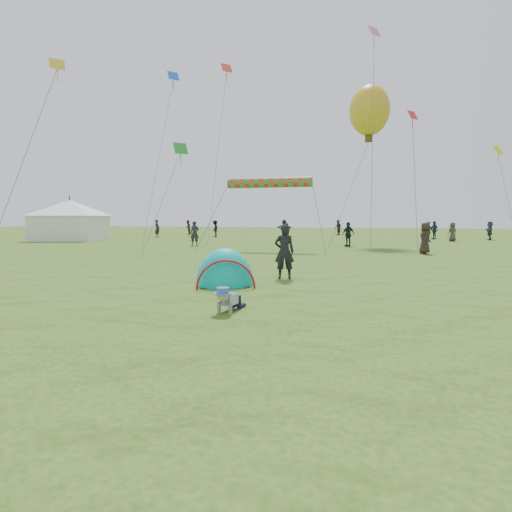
% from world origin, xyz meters
% --- Properties ---
extents(ground, '(140.00, 140.00, 0.00)m').
position_xyz_m(ground, '(0.00, 0.00, 0.00)').
color(ground, '#2A5214').
extents(crawling_toddler, '(0.66, 0.85, 0.59)m').
position_xyz_m(crawling_toddler, '(-0.08, -0.19, 0.30)').
color(crawling_toddler, black).
rests_on(crawling_toddler, ground).
extents(popup_tent, '(2.19, 2.01, 2.30)m').
position_xyz_m(popup_tent, '(-1.24, 3.04, 0.00)').
color(popup_tent, '#00A593').
rests_on(popup_tent, ground).
extents(standing_adult, '(0.75, 0.59, 1.83)m').
position_xyz_m(standing_adult, '(0.27, 4.80, 0.92)').
color(standing_adult, black).
rests_on(standing_adult, ground).
extents(event_marquee, '(6.87, 6.87, 3.84)m').
position_xyz_m(event_marquee, '(-22.45, 22.30, 1.92)').
color(event_marquee, white).
rests_on(event_marquee, ground).
extents(crowd_person_0, '(0.72, 0.72, 1.69)m').
position_xyz_m(crowd_person_0, '(-1.89, 17.08, 0.85)').
color(crowd_person_0, black).
rests_on(crowd_person_0, ground).
extents(crowd_person_1, '(0.99, 1.06, 1.74)m').
position_xyz_m(crowd_person_1, '(0.41, 37.85, 0.87)').
color(crowd_person_1, black).
rests_on(crowd_person_1, ground).
extents(crowd_person_2, '(1.07, 0.74, 1.69)m').
position_xyz_m(crowd_person_2, '(8.35, 27.81, 0.84)').
color(crowd_person_2, '#2D3748').
rests_on(crowd_person_2, ground).
extents(crowd_person_3, '(0.73, 1.17, 1.73)m').
position_xyz_m(crowd_person_3, '(-11.83, 30.89, 0.87)').
color(crowd_person_3, black).
rests_on(crowd_person_3, ground).
extents(crowd_person_4, '(0.94, 0.82, 1.61)m').
position_xyz_m(crowd_person_4, '(10.43, 28.70, 0.81)').
color(crowd_person_4, '#3E362D').
rests_on(crowd_person_4, ground).
extents(crowd_person_5, '(1.71, 0.73, 1.79)m').
position_xyz_m(crowd_person_5, '(-4.87, 32.90, 0.90)').
color(crowd_person_5, '#1B2932').
rests_on(crowd_person_5, ground).
extents(crowd_person_6, '(0.78, 0.68, 1.80)m').
position_xyz_m(crowd_person_6, '(-17.18, 28.46, 0.90)').
color(crowd_person_6, black).
rests_on(crowd_person_6, ground).
extents(crowd_person_7, '(0.88, 0.74, 1.61)m').
position_xyz_m(crowd_person_7, '(-13.13, 28.58, 0.81)').
color(crowd_person_7, '#312923').
rests_on(crowd_person_7, ground).
extents(crowd_person_8, '(1.06, 0.97, 1.73)m').
position_xyz_m(crowd_person_8, '(1.99, 20.26, 0.87)').
color(crowd_person_8, black).
rests_on(crowd_person_8, ground).
extents(crowd_person_10, '(0.61, 0.89, 1.77)m').
position_xyz_m(crowd_person_10, '(6.30, 15.60, 0.89)').
color(crowd_person_10, '#2E221B').
rests_on(crowd_person_10, ground).
extents(crowd_person_11, '(0.62, 1.60, 1.69)m').
position_xyz_m(crowd_person_11, '(14.04, 31.36, 0.84)').
color(crowd_person_11, '#2E374A').
rests_on(crowd_person_11, ground).
extents(crowd_person_12, '(0.74, 0.59, 1.77)m').
position_xyz_m(crowd_person_12, '(-8.81, 18.46, 0.89)').
color(crowd_person_12, '#26282E').
rests_on(crowd_person_12, ground).
extents(crowd_person_13, '(0.82, 0.96, 1.71)m').
position_xyz_m(crowd_person_13, '(-16.75, 35.04, 0.86)').
color(crowd_person_13, '#322820').
rests_on(crowd_person_13, ground).
extents(crowd_person_14, '(0.80, 1.08, 1.70)m').
position_xyz_m(crowd_person_14, '(9.50, 31.71, 0.85)').
color(crowd_person_14, '#293542').
rests_on(crowd_person_14, ground).
extents(balloon_kite, '(2.97, 2.97, 4.16)m').
position_xyz_m(balloon_kite, '(3.26, 23.53, 9.81)').
color(balloon_kite, yellow).
extents(rainbow_tube_kite, '(5.34, 0.64, 0.64)m').
position_xyz_m(rainbow_tube_kite, '(-2.80, 16.25, 4.22)').
color(rainbow_tube_kite, red).
extents(diamond_kite_0, '(1.01, 1.01, 0.83)m').
position_xyz_m(diamond_kite_0, '(-8.70, 25.68, 14.89)').
color(diamond_kite_0, red).
extents(diamond_kite_1, '(0.80, 0.80, 0.65)m').
position_xyz_m(diamond_kite_1, '(-13.00, 10.29, 10.14)').
color(diamond_kite_1, gold).
extents(diamond_kite_3, '(0.91, 0.91, 0.74)m').
position_xyz_m(diamond_kite_3, '(-8.15, 14.92, 6.32)').
color(diamond_kite_3, '#1F8F26').
extents(diamond_kite_4, '(0.84, 0.84, 0.69)m').
position_xyz_m(diamond_kite_4, '(-10.55, 19.08, 12.22)').
color(diamond_kite_4, blue).
extents(diamond_kite_5, '(0.97, 0.97, 0.79)m').
position_xyz_m(diamond_kite_5, '(3.41, 21.65, 14.85)').
color(diamond_kite_5, '#EA65BD').
extents(diamond_kite_6, '(0.80, 0.80, 0.66)m').
position_xyz_m(diamond_kite_6, '(6.14, 22.00, 9.15)').
color(diamond_kite_6, red).
extents(diamond_kite_8, '(0.88, 0.88, 0.72)m').
position_xyz_m(diamond_kite_8, '(12.55, 25.21, 7.00)').
color(diamond_kite_8, '#D2F714').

